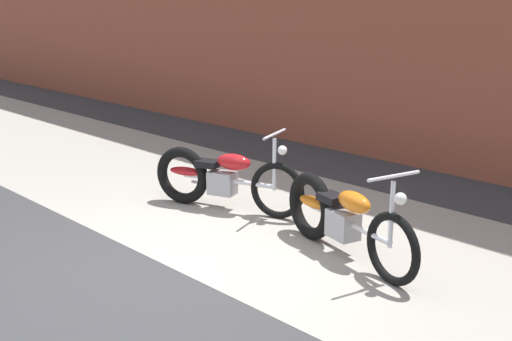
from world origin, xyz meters
TOP-DOWN VIEW (x-y plane):
  - ground_plane at (0.00, 0.00)m, footprint 80.00×80.00m
  - sidewalk_slab at (0.00, 1.75)m, footprint 36.00×3.50m
  - motorcycle_red at (-1.08, 1.49)m, footprint 1.92×0.89m
  - motorcycle_orange at (0.86, 1.43)m, footprint 1.97×0.76m

SIDE VIEW (x-z plane):
  - ground_plane at x=0.00m, z-range 0.00..0.00m
  - sidewalk_slab at x=0.00m, z-range 0.00..0.01m
  - motorcycle_red at x=-1.08m, z-range -0.12..0.91m
  - motorcycle_orange at x=0.86m, z-range -0.12..0.91m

